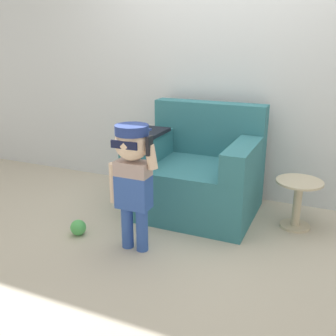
{
  "coord_description": "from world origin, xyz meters",
  "views": [
    {
      "loc": [
        0.99,
        -2.98,
        1.49
      ],
      "look_at": [
        -0.18,
        -0.3,
        0.52
      ],
      "focal_mm": 42.0,
      "sensor_mm": 36.0,
      "label": 1
    }
  ],
  "objects": [
    {
      "name": "wall_back",
      "position": [
        0.0,
        0.65,
        1.3
      ],
      "size": [
        10.0,
        0.05,
        2.6
      ],
      "color": "silver",
      "rests_on": "ground_plane"
    },
    {
      "name": "person_child",
      "position": [
        -0.28,
        -0.7,
        0.62
      ],
      "size": [
        0.38,
        0.29,
        0.94
      ],
      "color": "#3356AD",
      "rests_on": "ground_plane"
    },
    {
      "name": "toy_ball",
      "position": [
        -0.79,
        -0.69,
        0.06
      ],
      "size": [
        0.13,
        0.13,
        0.13
      ],
      "color": "#4CB256",
      "rests_on": "ground_plane"
    },
    {
      "name": "armchair",
      "position": [
        -0.09,
        0.13,
        0.34
      ],
      "size": [
        1.05,
        0.86,
        0.94
      ],
      "color": "teal",
      "rests_on": "ground_plane"
    },
    {
      "name": "side_table",
      "position": [
        0.78,
        0.14,
        0.25
      ],
      "size": [
        0.37,
        0.37,
        0.41
      ],
      "color": "beige",
      "rests_on": "ground_plane"
    },
    {
      "name": "ground_plane",
      "position": [
        0.0,
        0.0,
        0.0
      ],
      "size": [
        10.0,
        10.0,
        0.0
      ],
      "primitive_type": "plane",
      "color": "#BCB29E"
    }
  ]
}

